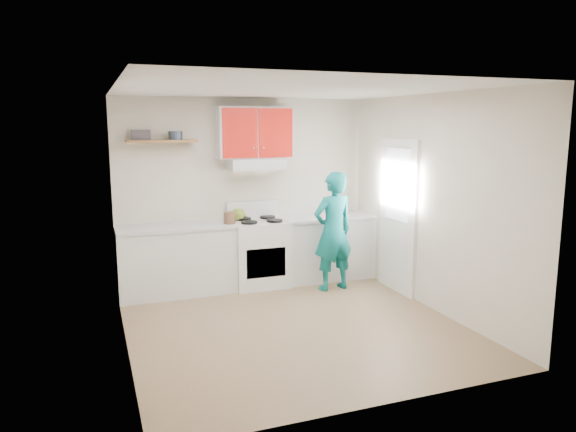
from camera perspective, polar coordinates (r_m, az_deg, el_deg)
name	(u,v)px	position (r m, az deg, el deg)	size (l,w,h in m)	color
floor	(293,324)	(6.19, 0.49, -11.47)	(3.80, 3.80, 0.00)	brown
ceiling	(293,89)	(5.78, 0.53, 13.34)	(3.60, 3.80, 0.04)	white
back_wall	(245,191)	(7.63, -4.61, 2.66)	(3.60, 0.04, 2.60)	beige
front_wall	(382,249)	(4.16, 9.95, -3.46)	(3.60, 0.04, 2.60)	beige
left_wall	(121,222)	(5.47, -17.38, -0.58)	(0.04, 3.80, 2.60)	beige
right_wall	(432,203)	(6.69, 15.06, 1.36)	(0.04, 3.80, 2.60)	beige
door	(398,216)	(7.30, 11.62, -0.02)	(0.05, 0.85, 2.05)	white
door_glass	(397,185)	(7.22, 11.56, 3.29)	(0.01, 0.55, 0.95)	white
counter_left	(176,261)	(7.28, -11.78, -4.68)	(1.52, 0.60, 0.90)	silver
counter_right	(326,248)	(7.89, 4.08, -3.37)	(1.32, 0.60, 0.90)	silver
stove	(259,253)	(7.50, -3.11, -3.97)	(0.76, 0.65, 0.92)	white
range_hood	(256,164)	(7.41, -3.44, 5.53)	(0.76, 0.44, 0.15)	silver
upper_cabinets	(254,133)	(7.44, -3.60, 8.82)	(1.02, 0.33, 0.70)	#AE160F
shelf	(162,141)	(7.19, -13.28, 7.76)	(0.90, 0.30, 0.04)	brown
books	(141,135)	(7.19, -15.41, 8.32)	(0.25, 0.18, 0.13)	#443C43
tin	(175,135)	(7.21, -11.89, 8.39)	(0.18, 0.18, 0.11)	#333D4C
kettle	(238,214)	(7.46, -5.32, 0.18)	(0.20, 0.20, 0.17)	olive
crock	(229,219)	(7.21, -6.26, -0.28)	(0.15, 0.15, 0.18)	#503523
cutting_board	(317,217)	(7.75, 3.10, -0.14)	(0.33, 0.24, 0.02)	olive
silicone_mat	(343,217)	(7.84, 5.89, -0.10)	(0.31, 0.26, 0.01)	red
person	(333,231)	(7.26, 4.82, -1.64)	(0.59, 0.39, 1.62)	#0C6B6C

